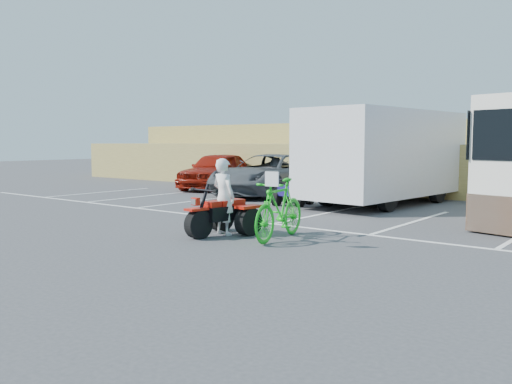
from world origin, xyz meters
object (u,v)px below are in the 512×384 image
Objects in this scene: red_trike_atv at (219,235)px; grey_pickup at (269,175)px; quad_atv_blue at (293,205)px; quad_atv_green at (352,203)px; green_dirt_bike at (280,209)px; red_car at (217,170)px; rider at (224,197)px; cargo_trailer at (384,154)px.

grey_pickup reaches higher than red_trike_atv.
quad_atv_green reaches higher than quad_atv_blue.
red_trike_atv is at bearing -171.20° from green_dirt_bike.
red_car is (-3.51, 0.83, 0.02)m from grey_pickup.
green_dirt_bike is 7.45m from quad_atv_green.
grey_pickup is 4.16m from quad_atv_green.
green_dirt_bike is 1.60× the size of quad_atv_blue.
rider is at bearing 90.00° from red_trike_atv.
red_trike_atv is 0.29× the size of grey_pickup.
quad_atv_green is at bearing -13.91° from grey_pickup.
red_car is 8.58m from cargo_trailer.
grey_pickup is at bearing 127.99° from quad_atv_blue.
quad_atv_blue is at bearing -41.64° from red_car.
grey_pickup is 3.71× the size of quad_atv_green.
green_dirt_bike is at bearing -82.48° from quad_atv_green.
cargo_trailer is (-1.11, 7.56, 1.03)m from green_dirt_bike.
quad_atv_green is at bearing 102.18° from red_trike_atv.
green_dirt_bike is 9.84m from grey_pickup.
grey_pickup is at bearing -176.59° from cargo_trailer.
grey_pickup reaches higher than quad_atv_green.
rider is 12.10m from red_car.
green_dirt_bike is 6.47m from quad_atv_blue.
grey_pickup reaches higher than green_dirt_bike.
quad_atv_blue is at bearing -45.14° from grey_pickup.
rider is at bearing -93.10° from quad_atv_green.
rider is 6.18m from quad_atv_blue.
rider reaches higher than red_car.
cargo_trailer reaches higher than rider.
rider is 7.50m from quad_atv_green.
quad_atv_blue is at bearing -131.89° from cargo_trailer.
red_car is at bearing 178.72° from cargo_trailer.
quad_atv_green is at bearing 97.07° from green_dirt_bike.
grey_pickup reaches higher than quad_atv_blue.
cargo_trailer reaches higher than grey_pickup.
red_trike_atv is at bearing -65.32° from grey_pickup.
red_trike_atv is at bearing -86.26° from cargo_trailer.
green_dirt_bike is at bearing -57.01° from red_car.
grey_pickup is at bearing -28.50° from red_car.
quad_atv_blue is 0.87× the size of quad_atv_green.
cargo_trailer is at bearing 95.22° from red_trike_atv.
red_car is 3.54× the size of quad_atv_blue.
rider reaches higher than red_trike_atv.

